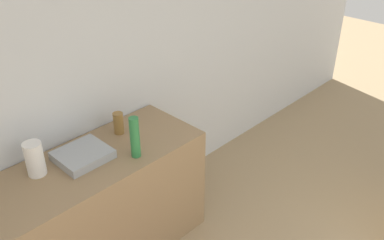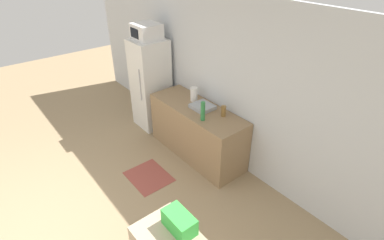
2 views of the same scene
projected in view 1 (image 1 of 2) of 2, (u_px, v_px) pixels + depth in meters
The scene contains 6 objects.
wall_back at pixel (79, 79), 2.99m from camera, with size 8.00×0.06×2.60m, color silver.
counter at pixel (87, 217), 3.03m from camera, with size 1.78×0.63×0.89m, color #937551.
sink_basin at pixel (83, 155), 2.87m from camera, with size 0.34×0.31×0.06m, color #9EA3A8.
bottle_tall at pixel (135, 137), 2.84m from camera, with size 0.07×0.07×0.30m, color #2D7F42.
bottle_short at pixel (118, 123), 3.13m from camera, with size 0.08×0.08×0.17m, color olive.
paper_towel_roll at pixel (35, 159), 2.68m from camera, with size 0.12×0.12×0.23m, color white.
Camera 1 is at (-1.41, 0.72, 2.56)m, focal length 40.00 mm.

